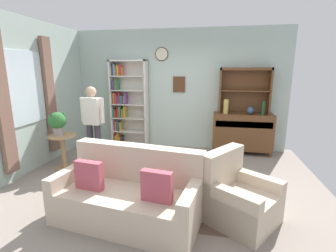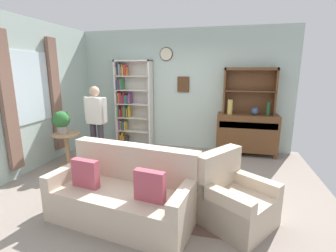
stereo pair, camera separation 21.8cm
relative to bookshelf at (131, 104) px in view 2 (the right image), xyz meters
name	(u,v)px [view 2 (the right image)]	position (x,y,z in m)	size (l,w,h in m)	color
ground_plane	(159,183)	(1.26, -1.94, -1.06)	(5.40, 4.60, 0.02)	gray
wall_back	(183,90)	(1.26, 0.19, 0.36)	(5.00, 0.09, 2.80)	#ADC1B7
wall_left	(26,96)	(-1.26, -1.92, 0.35)	(0.16, 4.20, 2.80)	#ADC1B7
area_rug	(167,192)	(1.46, -2.24, -1.04)	(2.41, 1.83, 0.01)	brown
bookshelf	(131,104)	(0.00, 0.00, 0.00)	(0.90, 0.30, 2.10)	silver
sideboard	(247,132)	(2.76, -0.08, -0.54)	(1.30, 0.45, 0.92)	brown
sideboard_hutch	(250,84)	(2.76, 0.02, 0.51)	(1.10, 0.26, 1.00)	brown
vase_tall	(230,107)	(2.37, -0.16, 0.03)	(0.11, 0.11, 0.32)	tan
vase_round	(255,111)	(2.89, -0.15, -0.04)	(0.15, 0.15, 0.17)	#33476B
bottle_wine	(268,109)	(3.15, -0.17, 0.02)	(0.07, 0.07, 0.30)	#194223
couch_floral	(125,195)	(1.09, -3.00, -0.73)	(1.91, 1.11, 0.90)	beige
armchair_floral	(234,201)	(2.45, -2.78, -0.76)	(1.07, 1.06, 0.88)	beige
plant_stand	(67,146)	(-0.69, -1.66, -0.63)	(0.52, 0.52, 0.67)	#A87F56
potted_plant_large	(61,121)	(-0.74, -1.69, -0.12)	(0.32, 0.32, 0.44)	gray
potted_plant_small	(91,152)	(-0.42, -1.27, -0.86)	(0.23, 0.23, 0.32)	beige
person_reading	(96,119)	(-0.23, -1.30, -0.14)	(0.53, 0.24, 1.56)	#38333D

